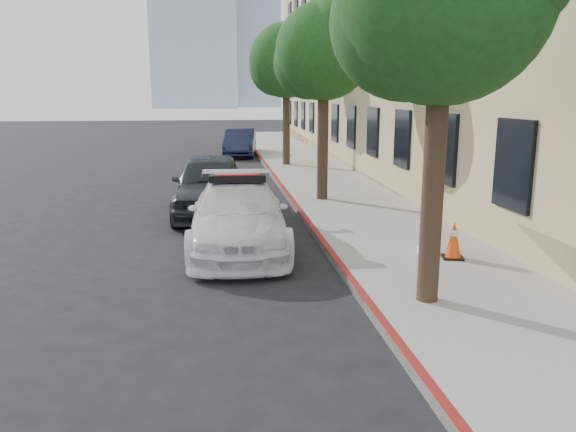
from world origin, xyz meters
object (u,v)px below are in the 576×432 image
(parked_car_far, at_px, (240,142))
(parked_car_mid, at_px, (210,184))
(traffic_cone, at_px, (454,240))
(fire_hydrant, at_px, (427,230))
(police_car, at_px, (238,215))

(parked_car_far, bearing_deg, parked_car_mid, -89.50)
(parked_car_mid, xyz_separation_m, parked_car_far, (1.38, 13.88, -0.10))
(parked_car_far, distance_m, traffic_cone, 19.19)
(traffic_cone, bearing_deg, parked_car_mid, 130.27)
(fire_hydrant, xyz_separation_m, traffic_cone, (0.33, -0.43, -0.09))
(fire_hydrant, bearing_deg, police_car, 179.25)
(parked_car_far, height_order, fire_hydrant, parked_car_far)
(police_car, distance_m, fire_hydrant, 3.65)
(police_car, bearing_deg, parked_car_far, 88.87)
(parked_car_mid, xyz_separation_m, traffic_cone, (4.30, -5.08, -0.28))
(parked_car_mid, relative_size, traffic_cone, 6.60)
(parked_car_mid, distance_m, traffic_cone, 6.66)
(parked_car_mid, xyz_separation_m, fire_hydrant, (3.97, -4.65, -0.20))
(fire_hydrant, bearing_deg, parked_car_mid, 150.61)
(parked_car_far, relative_size, traffic_cone, 5.97)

